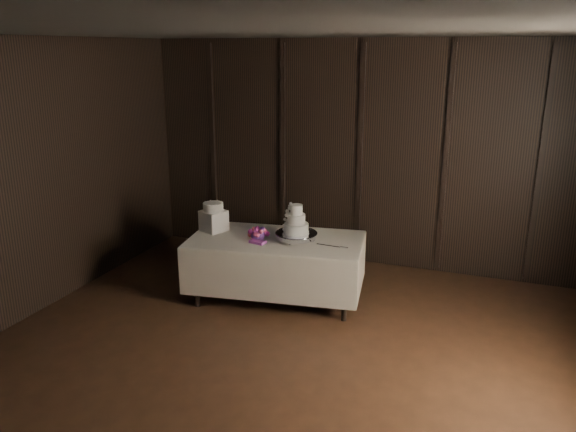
{
  "coord_description": "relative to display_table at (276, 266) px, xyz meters",
  "views": [
    {
      "loc": [
        1.71,
        -3.76,
        2.87
      ],
      "look_at": [
        -0.43,
        1.91,
        1.05
      ],
      "focal_mm": 35.0,
      "sensor_mm": 36.0,
      "label": 1
    }
  ],
  "objects": [
    {
      "name": "room",
      "position": [
        0.58,
        -1.91,
        1.08
      ],
      "size": [
        6.08,
        7.08,
        3.08
      ],
      "color": "black",
      "rests_on": "ground"
    },
    {
      "name": "small_cake",
      "position": [
        -0.81,
        0.01,
        0.64
      ],
      "size": [
        0.31,
        0.31,
        0.1
      ],
      "primitive_type": "cylinder",
      "rotation": [
        0.0,
        0.0,
        -0.33
      ],
      "color": "white",
      "rests_on": "box_pedestal"
    },
    {
      "name": "cake_knife",
      "position": [
        0.64,
        -0.03,
        0.35
      ],
      "size": [
        0.37,
        0.05,
        0.01
      ],
      "primitive_type": "cube",
      "rotation": [
        0.0,
        0.0,
        -0.07
      ],
      "color": "silver",
      "rests_on": "display_table"
    },
    {
      "name": "display_table",
      "position": [
        0.0,
        0.0,
        0.0
      ],
      "size": [
        2.12,
        1.33,
        0.76
      ],
      "rotation": [
        0.0,
        0.0,
        0.15
      ],
      "color": "silver",
      "rests_on": "ground"
    },
    {
      "name": "cake_stand",
      "position": [
        0.24,
        0.03,
        0.39
      ],
      "size": [
        0.5,
        0.5,
        0.09
      ],
      "primitive_type": "cylinder",
      "rotation": [
        0.0,
        0.0,
        0.04
      ],
      "color": "silver",
      "rests_on": "display_table"
    },
    {
      "name": "wedding_cake",
      "position": [
        0.21,
        0.02,
        0.56
      ],
      "size": [
        0.31,
        0.28,
        0.33
      ],
      "rotation": [
        0.0,
        0.0,
        -0.15
      ],
      "color": "white",
      "rests_on": "cake_stand"
    },
    {
      "name": "bouquet",
      "position": [
        -0.19,
        -0.09,
        0.41
      ],
      "size": [
        0.37,
        0.44,
        0.19
      ],
      "primitive_type": null,
      "rotation": [
        0.0,
        0.0,
        -0.21
      ],
      "color": "#D0486A",
      "rests_on": "display_table"
    },
    {
      "name": "box_pedestal",
      "position": [
        -0.81,
        0.01,
        0.47
      ],
      "size": [
        0.34,
        0.34,
        0.25
      ],
      "primitive_type": "cube",
      "rotation": [
        0.0,
        0.0,
        -0.4
      ],
      "color": "white",
      "rests_on": "display_table"
    }
  ]
}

